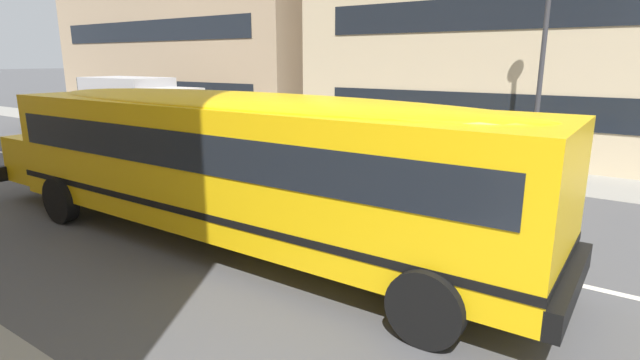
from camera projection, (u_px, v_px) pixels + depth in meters
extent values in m
plane|color=#4C4C4F|center=(255.00, 211.00, 12.05)|extent=(400.00, 400.00, 0.00)
cube|color=gray|center=(394.00, 160.00, 18.04)|extent=(120.00, 3.00, 0.01)
cube|color=silver|center=(255.00, 211.00, 12.05)|extent=(110.00, 0.16, 0.01)
cube|color=yellow|center=(242.00, 163.00, 9.44)|extent=(11.52, 2.71, 2.30)
cube|color=yellow|center=(62.00, 155.00, 13.20)|extent=(1.69, 2.21, 1.15)
cube|color=black|center=(48.00, 166.00, 13.75)|extent=(0.23, 2.61, 0.38)
cube|color=black|center=(570.00, 285.00, 6.47)|extent=(0.23, 2.61, 0.38)
cube|color=black|center=(241.00, 142.00, 9.35)|extent=(10.83, 2.75, 0.67)
cube|color=black|center=(243.00, 197.00, 9.61)|extent=(11.54, 2.74, 0.13)
ellipsoid|color=yellow|center=(239.00, 103.00, 9.17)|extent=(11.06, 2.50, 0.38)
cylinder|color=red|center=(177.00, 141.00, 12.69)|extent=(0.46, 0.46, 0.03)
cylinder|color=black|center=(61.00, 200.00, 11.07)|extent=(1.05, 0.30, 1.04)
cylinder|color=black|center=(157.00, 178.00, 13.17)|extent=(1.05, 0.30, 1.04)
cylinder|color=black|center=(426.00, 308.00, 6.27)|extent=(1.05, 0.30, 1.04)
cylinder|color=black|center=(486.00, 246.00, 8.36)|extent=(1.05, 0.30, 1.04)
cube|color=black|center=(52.00, 116.00, 26.27)|extent=(3.97, 1.86, 0.70)
cube|color=black|center=(49.00, 103.00, 26.20)|extent=(2.26, 1.65, 0.64)
cylinder|color=black|center=(81.00, 123.00, 26.25)|extent=(0.61, 0.20, 0.60)
cylinder|color=black|center=(48.00, 126.00, 24.94)|extent=(0.61, 0.20, 0.60)
cylinder|color=black|center=(58.00, 120.00, 27.78)|extent=(0.61, 0.20, 0.60)
cylinder|color=black|center=(25.00, 123.00, 26.47)|extent=(0.61, 0.20, 0.60)
cube|color=silver|center=(172.00, 112.00, 20.93)|extent=(1.84, 2.24, 2.00)
cube|color=black|center=(187.00, 106.00, 20.36)|extent=(0.08, 1.85, 0.70)
cube|color=#B7B7BC|center=(128.00, 104.00, 22.51)|extent=(4.24, 2.28, 2.40)
cylinder|color=black|center=(193.00, 132.00, 22.06)|extent=(0.84, 0.28, 0.84)
cylinder|color=black|center=(153.00, 139.00, 20.28)|extent=(0.84, 0.28, 0.84)
cylinder|color=black|center=(143.00, 126.00, 23.99)|extent=(0.84, 0.28, 0.84)
cylinder|color=black|center=(102.00, 132.00, 22.22)|extent=(0.84, 0.28, 0.84)
cylinder|color=#38383D|center=(541.00, 72.00, 14.00)|extent=(0.14, 0.14, 6.50)
cube|color=black|center=(152.00, 90.00, 27.62)|extent=(15.37, 0.04, 1.10)
cube|color=black|center=(147.00, 31.00, 26.85)|extent=(15.37, 0.04, 1.10)
cube|color=black|center=(566.00, 113.00, 15.81)|extent=(17.79, 0.04, 1.10)
cube|color=black|center=(578.00, 9.00, 15.05)|extent=(17.79, 0.04, 1.10)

